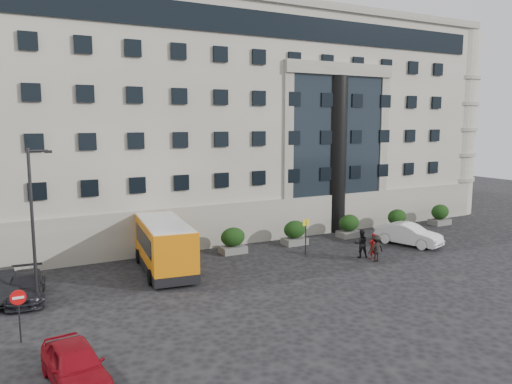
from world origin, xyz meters
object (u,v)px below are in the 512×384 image
Objects in this scene: hedge_b at (233,240)px; hedge_d at (349,226)px; hedge_e at (397,220)px; hedge_f at (440,215)px; hedge_c at (295,233)px; bus_stop_sign at (306,230)px; pedestrian_c at (376,248)px; no_entry_sign at (19,305)px; street_lamp at (34,222)px; parked_car_c at (26,287)px; minibus at (164,244)px; pedestrian_a at (373,246)px; pedestrian_b at (361,244)px; hedge_a at (162,249)px; parked_car_a at (75,365)px; white_taxi at (408,234)px.

hedge_b is 10.40m from hedge_d.
hedge_e is 1.00× the size of hedge_f.
hedge_b is 1.00× the size of hedge_c.
hedge_e is 0.73× the size of bus_stop_sign.
hedge_b is 9.87m from pedestrian_c.
hedge_e is at bearing 0.00° from hedge_c.
bus_stop_sign reaches higher than pedestrian_c.
no_entry_sign is at bearing -165.83° from hedge_f.
parked_car_c is (-0.48, 1.61, -3.69)m from street_lamp.
minibus is (-26.40, -1.83, 0.80)m from hedge_f.
minibus is at bearing -17.18° from pedestrian_a.
street_lamp is at bearing -170.52° from hedge_e.
bus_stop_sign reaches higher than hedge_f.
bus_stop_sign reaches higher than hedge_c.
hedge_b and hedge_e have the same top height.
street_lamp is 21.17m from pedestrian_a.
bus_stop_sign reaches higher than hedge_b.
pedestrian_b reaches higher than hedge_d.
pedestrian_b reaches higher than pedestrian_c.
street_lamp reaches higher than hedge_a.
parked_car_c is at bearing 84.12° from no_entry_sign.
pedestrian_c is at bearing -2.45° from parked_car_c.
parked_car_c is (-18.82, -3.19, -0.25)m from hedge_c.
hedge_c is at bearing 72.18° from bus_stop_sign.
hedge_b is 13.99m from parked_car_c.
hedge_d is 0.79× the size of no_entry_sign.
hedge_a is 9.94m from bus_stop_sign.
no_entry_sign is at bearing -89.54° from parked_car_c.
pedestrian_c is at bearing -49.04° from bus_stop_sign.
pedestrian_c is (21.09, -3.26, 0.23)m from parked_car_c.
hedge_f is (10.40, 0.00, 0.00)m from hedge_d.
parked_car_a is at bearing -142.95° from hedge_c.
hedge_b reaches higher than parked_car_a.
hedge_d is at bearing 13.91° from parked_car_c.
pedestrian_a is (7.72, -5.88, -0.04)m from hedge_b.
hedge_f is 0.42× the size of parked_car_a.
hedge_b and hedge_c have the same top height.
parked_car_a is at bearing -154.48° from hedge_e.
street_lamp reaches higher than parked_car_a.
hedge_f is 0.73× the size of bus_stop_sign.
no_entry_sign is 11.09m from minibus.
hedge_e is 5.08m from white_taxi.
hedge_d is 0.37× the size of white_taxi.
hedge_c is 0.79× the size of no_entry_sign.
no_entry_sign is at bearing 102.57° from parked_car_a.
pedestrian_a is at bearing -9.70° from minibus.
street_lamp is (-23.54, -4.80, 3.44)m from hedge_d.
minibus is 18.48m from white_taxi.
hedge_a is 1.04× the size of pedestrian_a.
hedge_c is 1.00× the size of hedge_e.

